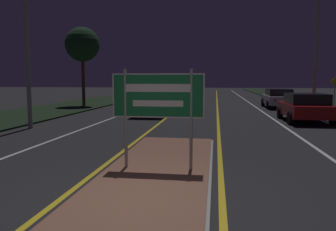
{
  "coord_description": "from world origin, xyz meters",
  "views": [
    {
      "loc": [
        1.23,
        -5.03,
        2.02
      ],
      "look_at": [
        0.0,
        3.37,
        1.1
      ],
      "focal_mm": 35.0,
      "sensor_mm": 36.0,
      "label": 1
    }
  ],
  "objects_px": {
    "car_receding_0": "(305,107)",
    "highway_sign": "(158,100)",
    "car_receding_1": "(278,98)",
    "car_approaching_0": "(154,101)",
    "warning_sign": "(335,90)"
  },
  "relations": [
    {
      "from": "car_receding_0",
      "to": "highway_sign",
      "type": "bearing_deg",
      "value": -119.79
    },
    {
      "from": "car_receding_0",
      "to": "car_receding_1",
      "type": "bearing_deg",
      "value": 88.79
    },
    {
      "from": "car_receding_0",
      "to": "car_approaching_0",
      "type": "distance_m",
      "value": 8.21
    },
    {
      "from": "car_receding_1",
      "to": "car_approaching_0",
      "type": "relative_size",
      "value": 0.89
    },
    {
      "from": "car_receding_0",
      "to": "car_receding_1",
      "type": "relative_size",
      "value": 0.97
    },
    {
      "from": "highway_sign",
      "to": "car_receding_1",
      "type": "height_order",
      "value": "highway_sign"
    },
    {
      "from": "car_receding_0",
      "to": "car_receding_1",
      "type": "distance_m",
      "value": 7.92
    },
    {
      "from": "highway_sign",
      "to": "car_receding_1",
      "type": "relative_size",
      "value": 0.51
    },
    {
      "from": "car_receding_1",
      "to": "warning_sign",
      "type": "xyz_separation_m",
      "value": [
        2.87,
        -2.79,
        0.64
      ]
    },
    {
      "from": "highway_sign",
      "to": "car_receding_0",
      "type": "xyz_separation_m",
      "value": [
        5.51,
        9.62,
        -0.87
      ]
    },
    {
      "from": "car_approaching_0",
      "to": "highway_sign",
      "type": "bearing_deg",
      "value": -78.72
    },
    {
      "from": "highway_sign",
      "to": "car_approaching_0",
      "type": "xyz_separation_m",
      "value": [
        -2.37,
        11.91,
        -0.79
      ]
    },
    {
      "from": "car_receding_1",
      "to": "highway_sign",
      "type": "bearing_deg",
      "value": -107.93
    },
    {
      "from": "highway_sign",
      "to": "car_receding_1",
      "type": "xyz_separation_m",
      "value": [
        5.68,
        17.54,
        -0.87
      ]
    },
    {
      "from": "car_approaching_0",
      "to": "warning_sign",
      "type": "xyz_separation_m",
      "value": [
        10.92,
        2.84,
        0.56
      ]
    }
  ]
}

